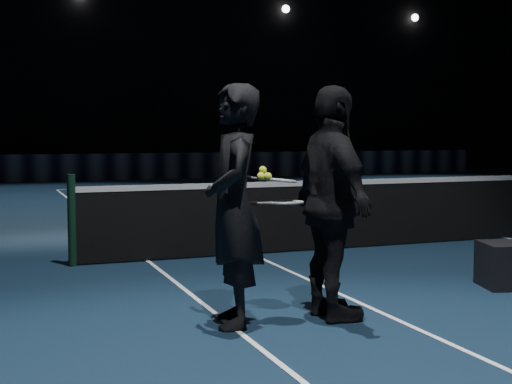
{
  "coord_description": "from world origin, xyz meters",
  "views": [
    {
      "loc": [
        -7.35,
        -8.65,
        1.59
      ],
      "look_at": [
        -5.28,
        -3.22,
        1.11
      ],
      "focal_mm": 50.0,
      "sensor_mm": 36.0,
      "label": 1
    }
  ],
  "objects_px": {
    "racket_upper": "(280,180)",
    "player_b": "(332,203)",
    "racket_lower": "(287,202)",
    "tennis_balls": "(264,174)",
    "player_a": "(234,206)"
  },
  "relations": [
    {
      "from": "racket_upper",
      "to": "player_b",
      "type": "bearing_deg",
      "value": -9.08
    },
    {
      "from": "player_b",
      "to": "racket_lower",
      "type": "relative_size",
      "value": 2.93
    },
    {
      "from": "racket_lower",
      "to": "tennis_balls",
      "type": "distance_m",
      "value": 0.3
    },
    {
      "from": "racket_lower",
      "to": "player_b",
      "type": "bearing_deg",
      "value": 0.0
    },
    {
      "from": "racket_lower",
      "to": "racket_upper",
      "type": "height_order",
      "value": "racket_upper"
    },
    {
      "from": "player_a",
      "to": "tennis_balls",
      "type": "relative_size",
      "value": 16.59
    },
    {
      "from": "player_a",
      "to": "racket_upper",
      "type": "height_order",
      "value": "player_a"
    },
    {
      "from": "racket_upper",
      "to": "tennis_balls",
      "type": "bearing_deg",
      "value": -170.43
    },
    {
      "from": "player_a",
      "to": "player_b",
      "type": "relative_size",
      "value": 1.0
    },
    {
      "from": "tennis_balls",
      "to": "player_a",
      "type": "bearing_deg",
      "value": 173.35
    },
    {
      "from": "racket_lower",
      "to": "racket_upper",
      "type": "xyz_separation_m",
      "value": [
        -0.04,
        0.05,
        0.18
      ]
    },
    {
      "from": "player_a",
      "to": "racket_lower",
      "type": "height_order",
      "value": "player_a"
    },
    {
      "from": "racket_upper",
      "to": "tennis_balls",
      "type": "xyz_separation_m",
      "value": [
        -0.15,
        -0.02,
        0.05
      ]
    },
    {
      "from": "player_a",
      "to": "tennis_balls",
      "type": "distance_m",
      "value": 0.36
    },
    {
      "from": "player_b",
      "to": "tennis_balls",
      "type": "relative_size",
      "value": 16.59
    }
  ]
}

